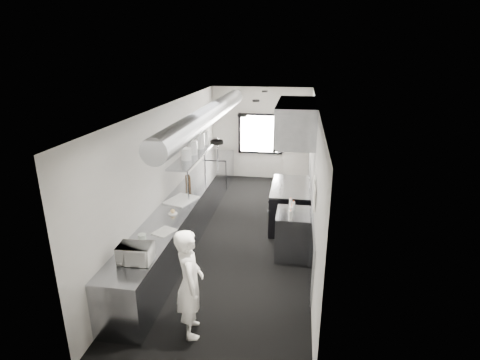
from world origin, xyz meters
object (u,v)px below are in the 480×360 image
at_px(exhaust_hood, 296,121).
at_px(squeeze_bottle_c, 292,209).
at_px(far_work_table, 219,169).
at_px(plate_stack_d, 204,137).
at_px(cutting_board, 181,200).
at_px(squeeze_bottle_a, 290,215).
at_px(range, 290,205).
at_px(bottle_station, 293,234).
at_px(squeeze_bottle_d, 293,206).
at_px(microwave, 135,253).
at_px(deli_tub_b, 142,237).
at_px(prep_counter, 181,222).
at_px(plate_stack_c, 199,141).
at_px(pass_shelf, 197,153).
at_px(plate_stack_a, 186,154).
at_px(line_cook, 190,283).
at_px(squeeze_bottle_e, 291,203).
at_px(deli_tub_a, 130,250).
at_px(knife_block, 188,181).
at_px(squeeze_bottle_b, 291,211).
at_px(plate_stack_b, 192,148).
at_px(small_plate, 173,214).

relative_size(exhaust_hood, squeeze_bottle_c, 13.32).
relative_size(far_work_table, plate_stack_d, 3.40).
xyz_separation_m(cutting_board, squeeze_bottle_a, (2.24, -0.61, 0.08)).
distance_m(range, cutting_board, 2.50).
height_order(bottle_station, squeeze_bottle_d, squeeze_bottle_d).
height_order(microwave, deli_tub_b, microwave).
relative_size(prep_counter, squeeze_bottle_a, 32.00).
bearing_deg(far_work_table, plate_stack_c, -91.34).
bearing_deg(far_work_table, pass_shelf, -91.07).
xyz_separation_m(prep_counter, plate_stack_a, (-0.06, 0.75, 1.25)).
bearing_deg(prep_counter, line_cook, -69.85).
relative_size(microwave, plate_stack_d, 1.28).
xyz_separation_m(exhaust_hood, squeeze_bottle_e, (-0.02, -1.13, -1.40)).
height_order(deli_tub_a, knife_block, knife_block).
xyz_separation_m(pass_shelf, deli_tub_b, (-0.07, -3.17, -0.59)).
distance_m(range, squeeze_bottle_b, 1.65).
bearing_deg(deli_tub_a, exhaust_hood, 54.45).
bearing_deg(deli_tub_b, plate_stack_c, 88.93).
bearing_deg(plate_stack_a, pass_shelf, 88.32).
relative_size(pass_shelf, squeeze_bottle_a, 16.00).
xyz_separation_m(cutting_board, knife_block, (-0.11, 0.88, 0.10)).
relative_size(pass_shelf, plate_stack_b, 9.62).
xyz_separation_m(small_plate, squeeze_bottle_a, (2.19, 0.07, 0.09)).
xyz_separation_m(far_work_table, plate_stack_d, (-0.03, -1.50, 1.30)).
distance_m(plate_stack_d, squeeze_bottle_d, 3.34).
bearing_deg(squeeze_bottle_b, cutting_board, 169.29).
bearing_deg(deli_tub_b, plate_stack_a, 88.91).
bearing_deg(cutting_board, prep_counter, -92.04).
bearing_deg(prep_counter, squeeze_bottle_c, -5.46).
bearing_deg(small_plate, plate_stack_b, 93.44).
height_order(prep_counter, line_cook, line_cook).
xyz_separation_m(squeeze_bottle_b, squeeze_bottle_d, (0.03, 0.28, -0.01)).
xyz_separation_m(bottle_station, knife_block, (-2.41, 1.14, 0.56)).
xyz_separation_m(pass_shelf, microwave, (0.12, -3.84, -0.50)).
xyz_separation_m(range, squeeze_bottle_c, (0.07, -1.42, 0.51)).
bearing_deg(squeeze_bottle_b, deli_tub_a, -143.59).
bearing_deg(plate_stack_c, range, -14.58).
xyz_separation_m(range, deli_tub_b, (-2.30, -2.87, 0.48)).
height_order(small_plate, squeeze_bottle_b, squeeze_bottle_b).
xyz_separation_m(plate_stack_a, plate_stack_d, (0.03, 1.45, 0.05)).
relative_size(bottle_station, deli_tub_b, 6.78).
relative_size(pass_shelf, far_work_table, 2.50).
relative_size(line_cook, deli_tub_a, 10.52).
relative_size(far_work_table, small_plate, 6.85).
height_order(line_cook, microwave, line_cook).
bearing_deg(squeeze_bottle_b, range, 92.40).
bearing_deg(microwave, squeeze_bottle_d, 42.09).
xyz_separation_m(pass_shelf, line_cook, (0.99, -4.09, -0.73)).
bearing_deg(prep_counter, squeeze_bottle_a, -13.71).
relative_size(deli_tub_a, deli_tub_b, 1.15).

